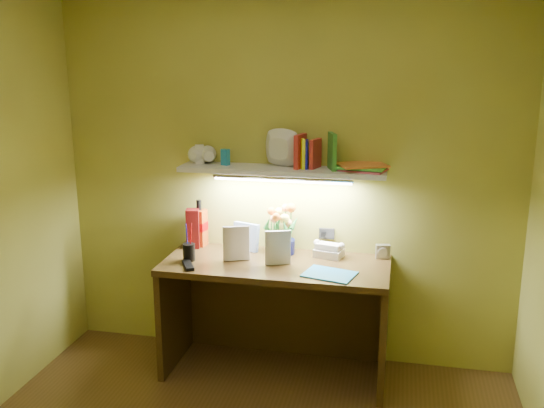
# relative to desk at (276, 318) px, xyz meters

# --- Properties ---
(desk) EXTENTS (1.40, 0.60, 0.75)m
(desk) POSITION_rel_desk_xyz_m (0.00, 0.00, 0.00)
(desk) COLOR #34230E
(desk) RESTS_ON ground
(flower_bouquet) EXTENTS (0.24, 0.24, 0.31)m
(flower_bouquet) POSITION_rel_desk_xyz_m (-0.00, 0.19, 0.53)
(flower_bouquet) COLOR #080C33
(flower_bouquet) RESTS_ON desk
(telephone) EXTENTS (0.20, 0.17, 0.10)m
(telephone) POSITION_rel_desk_xyz_m (0.31, 0.18, 0.43)
(telephone) COLOR #F3E4D0
(telephone) RESTS_ON desk
(desk_clock) EXTENTS (0.10, 0.06, 0.09)m
(desk_clock) POSITION_rel_desk_xyz_m (0.65, 0.23, 0.42)
(desk_clock) COLOR silver
(desk_clock) RESTS_ON desk
(whisky_bottle) EXTENTS (0.10, 0.10, 0.32)m
(whisky_bottle) POSITION_rel_desk_xyz_m (-0.57, 0.23, 0.53)
(whisky_bottle) COLOR #B03F0E
(whisky_bottle) RESTS_ON desk
(whisky_box) EXTENTS (0.10, 0.10, 0.26)m
(whisky_box) POSITION_rel_desk_xyz_m (-0.60, 0.18, 0.51)
(whisky_box) COLOR #500908
(whisky_box) RESTS_ON desk
(pen_cup) EXTENTS (0.09, 0.09, 0.19)m
(pen_cup) POSITION_rel_desk_xyz_m (-0.54, -0.08, 0.47)
(pen_cup) COLOR black
(pen_cup) RESTS_ON desk
(art_card) EXTENTS (0.18, 0.09, 0.18)m
(art_card) POSITION_rel_desk_xyz_m (-0.24, 0.20, 0.47)
(art_card) COLOR silver
(art_card) RESTS_ON desk
(tv_remote) EXTENTS (0.13, 0.17, 0.02)m
(tv_remote) POSITION_rel_desk_xyz_m (-0.51, -0.19, 0.38)
(tv_remote) COLOR black
(tv_remote) RESTS_ON desk
(blue_folder) EXTENTS (0.33, 0.28, 0.01)m
(blue_folder) POSITION_rel_desk_xyz_m (0.35, -0.15, 0.38)
(blue_folder) COLOR #1E84C6
(blue_folder) RESTS_ON desk
(desk_book_a) EXTENTS (0.17, 0.07, 0.22)m
(desk_book_a) POSITION_rel_desk_xyz_m (-0.33, -0.04, 0.49)
(desk_book_a) COLOR silver
(desk_book_a) RESTS_ON desk
(desk_book_b) EXTENTS (0.16, 0.06, 0.22)m
(desk_book_b) POSITION_rel_desk_xyz_m (-0.05, -0.06, 0.48)
(desk_book_b) COLOR silver
(desk_book_b) RESTS_ON desk
(wall_shelf) EXTENTS (1.32, 0.33, 0.26)m
(wall_shelf) POSITION_rel_desk_xyz_m (-0.00, 0.18, 0.96)
(wall_shelf) COLOR silver
(wall_shelf) RESTS_ON ground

